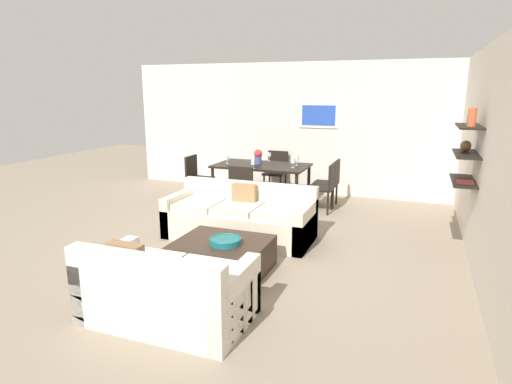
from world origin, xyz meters
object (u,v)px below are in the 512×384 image
Objects in this scene: decorative_bowl at (225,241)px; dining_chair_foot at (243,187)px; dining_chair_right_far at (330,180)px; wine_glass_left_near at (227,158)px; wine_glass_foot at (253,163)px; loveseat_white at (166,291)px; centerpiece_vase at (258,156)px; sofa_beige at (240,218)px; wine_glass_head at (269,155)px; dining_table at (261,168)px; wine_glass_right_far at (297,159)px; dining_chair_right_near at (325,185)px; dining_chair_left_near at (196,175)px; dining_chair_head at (276,169)px; wine_glass_right_near at (293,161)px; coffee_table at (222,256)px.

decorative_bowl is 0.43× the size of dining_chair_foot.
wine_glass_left_near is (-1.95, -0.35, 0.35)m from dining_chair_right_far.
dining_chair_foot is 5.79× the size of wine_glass_foot.
loveseat_white is 5.46× the size of centerpiece_vase.
sofa_beige is at bearing -69.82° from dining_chair_foot.
wine_glass_left_near is at bearing -139.11° from wine_glass_head.
wine_glass_right_far is at bearing 10.75° from dining_table.
dining_chair_right_far and dining_chair_right_near have the same top height.
centerpiece_vase is at bearing 13.22° from dining_chair_left_near.
dining_chair_left_near is 2.02m from wine_glass_right_far.
wine_glass_head reaches higher than dining_table.
loveseat_white is 1.75× the size of dining_chair_right_near.
wine_glass_left_near is at bearing -169.25° from wine_glass_right_far.
wine_glass_right_far is (-0.63, 0.35, 0.38)m from dining_chair_right_near.
dining_chair_head is at bearing 90.00° from wine_glass_head.
dining_chair_head is (-1.29, 0.69, 0.00)m from dining_chair_right_far.
centerpiece_vase is at bearing 149.37° from dining_table.
wine_glass_right_far is (-0.01, 4.57, 0.59)m from loveseat_white.
wine_glass_left_near reaches higher than dining_chair_right_near.
coffee_table is at bearing -89.61° from wine_glass_right_near.
wine_glass_left_near is (0.63, 0.10, 0.35)m from dining_chair_left_near.
loveseat_white reaches higher than decorative_bowl.
decorative_bowl is 3.57m from dining_chair_right_far.
wine_glass_right_far is (-0.63, -0.10, 0.38)m from dining_chair_right_far.
wine_glass_foot is (0.66, -0.32, -0.00)m from wine_glass_left_near.
coffee_table is 1.24× the size of dining_chair_right_near.
dining_chair_right_far is 0.74m from wine_glass_right_far.
wine_glass_right_far is (-0.02, 3.36, 0.69)m from coffee_table.
dining_chair_head is 1.41m from wine_glass_foot.
sofa_beige is 2.97m from dining_chair_head.
loveseat_white is 4.36m from wine_glass_right_near.
dining_table is 2.01× the size of dining_chair_left_near.
dining_table is 1.32m from dining_chair_right_near.
centerpiece_vase reaches higher than wine_glass_right_near.
decorative_bowl is at bearing -76.99° from dining_table.
wine_glass_left_near is at bearing 113.42° from coffee_table.
wine_glass_head is at bearing -90.00° from dining_chair_head.
decorative_bowl is (0.36, -1.28, 0.13)m from sofa_beige.
sofa_beige is 11.59× the size of wine_glass_right_far.
loveseat_white is 4.72m from dining_chair_right_far.
wine_glass_right_near is at bearing 170.71° from dining_chair_right_near.
wine_glass_right_far reaches higher than loveseat_white.
decorative_bowl is at bearing -88.17° from wine_glass_right_near.
dining_chair_right_near is 1.36m from wine_glass_foot.
centerpiece_vase is (-0.09, -0.86, 0.40)m from dining_chair_head.
coffee_table is 0.26m from decorative_bowl.
dining_chair_foot is 3.12× the size of centerpiece_vase.
dining_chair_foot is 1.09m from wine_glass_right_near.
dining_chair_head is at bearing 122.48° from wine_glass_right_near.
wine_glass_right_far is (-0.10, 3.43, 0.46)m from decorative_bowl.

